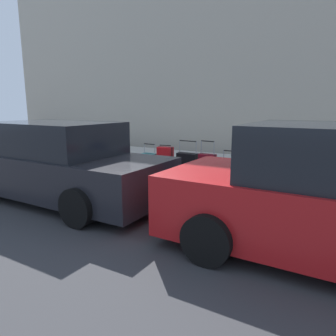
{
  "coord_description": "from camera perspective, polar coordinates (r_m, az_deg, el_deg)",
  "views": [
    {
      "loc": [
        -4.46,
        5.82,
        1.9
      ],
      "look_at": [
        -1.38,
        0.59,
        0.67
      ],
      "focal_mm": 33.18,
      "sensor_mm": 36.0,
      "label": 1
    }
  ],
  "objects": [
    {
      "name": "ground_plane",
      "position": [
        7.57,
        -6.74,
        -3.14
      ],
      "size": [
        40.0,
        40.0,
        0.0
      ],
      "primitive_type": "plane",
      "color": "#333335"
    },
    {
      "name": "sidewalk_curb",
      "position": [
        9.61,
        2.29,
        0.48
      ],
      "size": [
        18.0,
        5.0,
        0.14
      ],
      "primitive_type": "cube",
      "color": "#ADA89E",
      "rests_on": "ground_plane"
    },
    {
      "name": "building_facade_sidewalk_side",
      "position": [
        14.29,
        12.67,
        24.25
      ],
      "size": [
        24.0,
        3.0,
        10.25
      ],
      "primitive_type": "cube",
      "color": "#B2A893",
      "rests_on": "ground_plane"
    },
    {
      "name": "suitcase_olive_0",
      "position": [
        6.72,
        20.66,
        -2.15
      ],
      "size": [
        0.43,
        0.23,
        0.8
      ],
      "color": "#59601E",
      "rests_on": "sidewalk_curb"
    },
    {
      "name": "suitcase_navy_1",
      "position": [
        6.79,
        16.33,
        -0.81
      ],
      "size": [
        0.42,
        0.29,
        1.06
      ],
      "color": "navy",
      "rests_on": "sidewalk_curb"
    },
    {
      "name": "suitcase_silver_2",
      "position": [
        6.94,
        11.71,
        -1.01
      ],
      "size": [
        0.51,
        0.23,
        0.8
      ],
      "color": "#9EA0A8",
      "rests_on": "sidewalk_curb"
    },
    {
      "name": "suitcase_maroon_3",
      "position": [
        7.02,
        7.18,
        -0.22
      ],
      "size": [
        0.38,
        0.21,
        1.0
      ],
      "color": "maroon",
      "rests_on": "sidewalk_curb"
    },
    {
      "name": "suitcase_black_4",
      "position": [
        7.36,
        3.61,
        0.24
      ],
      "size": [
        0.51,
        0.25,
        0.96
      ],
      "color": "black",
      "rests_on": "sidewalk_curb"
    },
    {
      "name": "suitcase_red_5",
      "position": [
        7.51,
        -0.5,
        0.94
      ],
      "size": [
        0.37,
        0.23,
        0.83
      ],
      "color": "red",
      "rests_on": "sidewalk_curb"
    },
    {
      "name": "suitcase_teal_6",
      "position": [
        7.82,
        -3.39,
        0.61
      ],
      "size": [
        0.39,
        0.22,
        0.83
      ],
      "color": "#0F606B",
      "rests_on": "sidewalk_curb"
    },
    {
      "name": "fire_hydrant",
      "position": [
        8.32,
        -8.28,
        2.13
      ],
      "size": [
        0.39,
        0.21,
        0.82
      ],
      "color": "#99999E",
      "rests_on": "sidewalk_curb"
    },
    {
      "name": "bollard_post",
      "position": [
        8.73,
        -12.83,
        1.81
      ],
      "size": [
        0.13,
        0.13,
        0.68
      ],
      "primitive_type": "cylinder",
      "color": "brown",
      "rests_on": "sidewalk_curb"
    },
    {
      "name": "parked_car_charcoal_1",
      "position": [
        6.66,
        -19.7,
        0.77
      ],
      "size": [
        4.76,
        2.02,
        1.57
      ],
      "color": "black",
      "rests_on": "ground_plane"
    }
  ]
}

